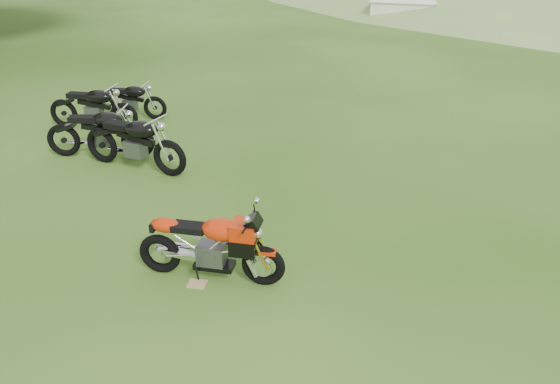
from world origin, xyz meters
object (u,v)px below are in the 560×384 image
(vintage_moto_a, at_px, (99,131))
(plywood_board, at_px, (197,284))
(sport_motorcycle, at_px, (210,241))
(vintage_moto_c, at_px, (134,141))
(vintage_moto_d, at_px, (129,100))
(vintage_moto_b, at_px, (92,106))

(vintage_moto_a, bearing_deg, plywood_board, -56.99)
(sport_motorcycle, bearing_deg, plywood_board, -126.87)
(vintage_moto_c, xyz_separation_m, vintage_moto_d, (-1.48, 2.56, -0.11))
(sport_motorcycle, distance_m, vintage_moto_a, 4.68)
(sport_motorcycle, relative_size, vintage_moto_b, 0.92)
(vintage_moto_b, bearing_deg, vintage_moto_d, 61.32)
(sport_motorcycle, distance_m, vintage_moto_c, 3.80)
(plywood_board, bearing_deg, vintage_moto_a, 134.27)
(plywood_board, xyz_separation_m, vintage_moto_d, (-3.88, 5.59, 0.43))
(vintage_moto_a, bearing_deg, vintage_moto_c, -32.55)
(plywood_board, relative_size, vintage_moto_a, 0.11)
(sport_motorcycle, height_order, vintage_moto_b, sport_motorcycle)
(vintage_moto_c, bearing_deg, vintage_moto_b, 147.30)
(vintage_moto_b, distance_m, vintage_moto_c, 2.54)
(plywood_board, height_order, vintage_moto_c, vintage_moto_c)
(plywood_board, relative_size, vintage_moto_c, 0.11)
(sport_motorcycle, bearing_deg, vintage_moto_c, 128.75)
(plywood_board, height_order, vintage_moto_b, vintage_moto_b)
(plywood_board, bearing_deg, vintage_moto_b, 132.02)
(sport_motorcycle, distance_m, plywood_board, 0.57)
(sport_motorcycle, xyz_separation_m, vintage_moto_a, (-3.42, 3.19, -0.01))
(vintage_moto_c, distance_m, vintage_moto_d, 2.96)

